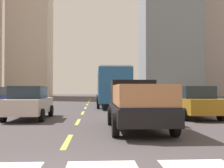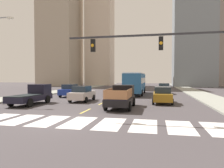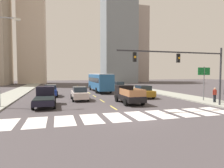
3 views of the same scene
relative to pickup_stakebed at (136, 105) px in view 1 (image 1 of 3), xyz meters
The scene contains 16 objects.
lane_dash_0 3.73m from the pickup_stakebed, 133.21° to the right, with size 0.16×2.40×0.01m, color #E0C94B.
lane_dash_1 3.55m from the pickup_stakebed, 136.16° to the left, with size 0.16×2.40×0.01m, color #E0C94B.
lane_dash_2 7.83m from the pickup_stakebed, 108.52° to the left, with size 0.16×2.40×0.01m, color #E0C94B.
lane_dash_3 12.65m from the pickup_stakebed, 101.29° to the left, with size 0.16×2.40×0.01m, color #E0C94B.
lane_dash_4 17.57m from the pickup_stakebed, 98.09° to the left, with size 0.16×2.40×0.01m, color #E0C94B.
lane_dash_5 22.53m from the pickup_stakebed, 96.30° to the left, with size 0.16×2.40×0.01m, color #E0C94B.
lane_dash_6 27.50m from the pickup_stakebed, 95.16° to the left, with size 0.16×2.40×0.01m, color #E0C94B.
lane_dash_7 32.48m from the pickup_stakebed, 94.36° to the left, with size 0.16×2.40×0.01m, color #E0C94B.
pickup_stakebed is the anchor object (origin of this frame).
city_bus 14.20m from the pickup_stakebed, 90.69° to the left, with size 2.72×10.80×3.32m.
sedan_mid 17.04m from the pickup_stakebed, 75.57° to the left, with size 2.02×4.40×1.72m.
sedan_near_left 5.24m from the pickup_stakebed, 45.51° to the left, with size 2.02×4.40×1.72m.
sedan_far 6.31m from the pickup_stakebed, 143.86° to the left, with size 2.02×4.40×1.72m.
block_mid_left 48.79m from the pickup_stakebed, 73.42° to the left, with size 11.17×9.22×30.69m, color gray.
block_mid_right 53.29m from the pickup_stakebed, 107.58° to the left, with size 8.41×7.41×31.20m, color beige.
block_low_left 58.28m from the pickup_stakebed, 66.67° to the left, with size 9.02×8.00×29.35m, color #A8978E.
Camera 1 is at (0.84, -4.43, 1.57)m, focal length 44.69 mm.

